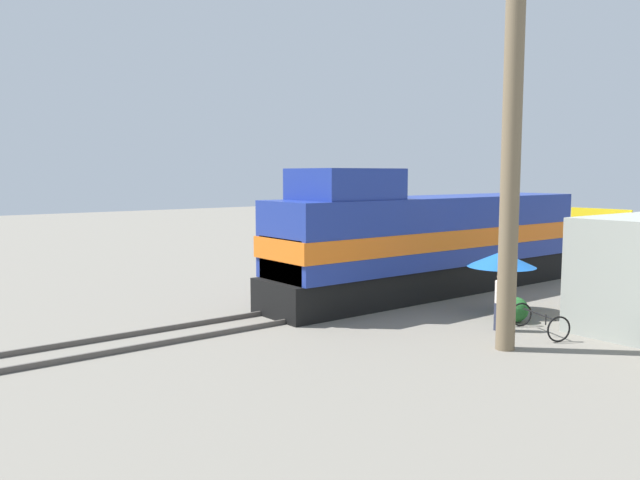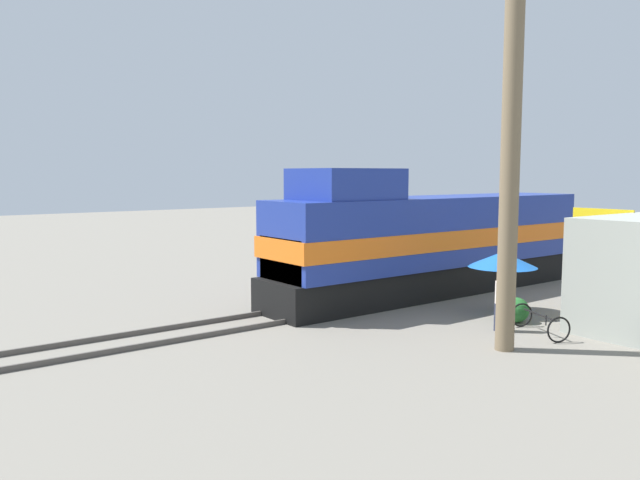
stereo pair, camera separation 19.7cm
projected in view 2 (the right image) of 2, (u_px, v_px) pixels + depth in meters
name	position (u px, v px, depth m)	size (l,w,h in m)	color
ground_plane	(372.00, 303.00, 22.38)	(120.00, 120.00, 0.00)	slate
rail_near	(359.00, 298.00, 22.94)	(0.08, 30.54, 0.15)	#4C4742
rail_far	(386.00, 304.00, 21.81)	(0.08, 30.54, 0.15)	#4C4742
locomotive	(428.00, 241.00, 23.86)	(2.87, 15.06, 4.80)	black
utility_pole	(511.00, 130.00, 15.83)	(1.80, 0.50, 11.38)	#726047
vendor_umbrella	(502.00, 259.00, 20.56)	(2.25, 2.25, 2.06)	#4C4C4C
billboard_sign	(602.00, 233.00, 21.16)	(2.12, 0.12, 3.44)	#595959
shrub_cluster	(516.00, 310.00, 19.42)	(0.79, 0.79, 0.79)	#236028
person_bystander	(501.00, 300.00, 18.27)	(0.34, 0.34, 1.73)	#2D3347
bicycle	(539.00, 322.00, 17.96)	(2.04, 1.42, 0.73)	black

